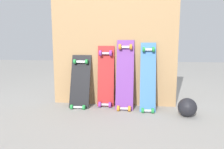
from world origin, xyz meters
The scene contains 7 objects.
ground_plane centered at (0.00, 0.00, 0.00)m, with size 12.00×12.00×0.00m, color gray.
plywood_wall_panel centered at (0.00, 0.07, 0.87)m, with size 1.54×0.04×1.74m, color tan.
skateboard_black centered at (-0.39, -0.07, 0.28)m, with size 0.24×0.27×0.70m.
skateboard_red centered at (-0.09, -0.01, 0.34)m, with size 0.20×0.16×0.80m.
skateboard_purple centered at (0.15, -0.07, 0.37)m, with size 0.21×0.27×0.88m.
skateboard_blue centered at (0.42, -0.09, 0.35)m, with size 0.18×0.30×0.85m.
rubber_ball centered at (0.83, -0.27, 0.10)m, with size 0.20×0.20×0.20m, color black.
Camera 1 is at (0.32, -2.56, 0.79)m, focal length 34.46 mm.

